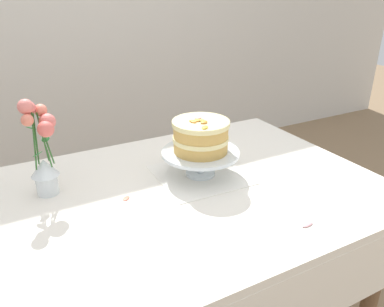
{
  "coord_description": "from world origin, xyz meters",
  "views": [
    {
      "loc": [
        -0.54,
        -1.05,
        1.41
      ],
      "look_at": [
        0.04,
        0.02,
        0.86
      ],
      "focal_mm": 35.6,
      "sensor_mm": 36.0,
      "label": 1
    }
  ],
  "objects_px": {
    "layer_cake": "(201,136)",
    "flower_vase": "(43,152)",
    "dining_table": "(188,213)",
    "cake_stand": "(201,155)"
  },
  "relations": [
    {
      "from": "flower_vase",
      "to": "cake_stand",
      "type": "bearing_deg",
      "value": -13.86
    },
    {
      "from": "dining_table",
      "to": "cake_stand",
      "type": "distance_m",
      "value": 0.22
    },
    {
      "from": "layer_cake",
      "to": "flower_vase",
      "type": "distance_m",
      "value": 0.54
    },
    {
      "from": "cake_stand",
      "to": "layer_cake",
      "type": "bearing_deg",
      "value": -133.07
    },
    {
      "from": "cake_stand",
      "to": "dining_table",
      "type": "bearing_deg",
      "value": -138.94
    },
    {
      "from": "flower_vase",
      "to": "layer_cake",
      "type": "bearing_deg",
      "value": -13.86
    },
    {
      "from": "dining_table",
      "to": "layer_cake",
      "type": "height_order",
      "value": "layer_cake"
    },
    {
      "from": "dining_table",
      "to": "flower_vase",
      "type": "distance_m",
      "value": 0.54
    },
    {
      "from": "cake_stand",
      "to": "flower_vase",
      "type": "bearing_deg",
      "value": 166.14
    },
    {
      "from": "dining_table",
      "to": "cake_stand",
      "type": "xyz_separation_m",
      "value": [
        0.1,
        0.09,
        0.17
      ]
    }
  ]
}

